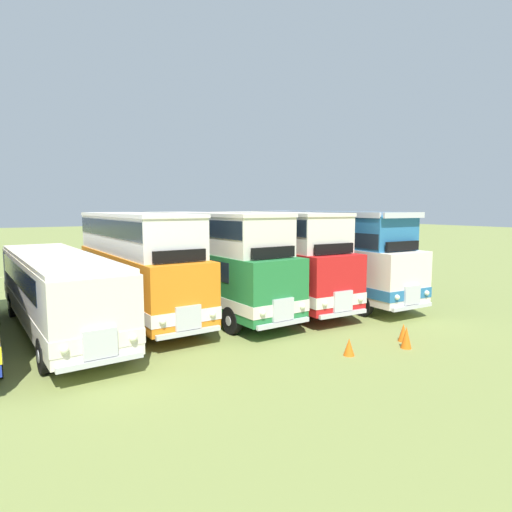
# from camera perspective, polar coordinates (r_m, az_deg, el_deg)

# --- Properties ---
(ground_plane) EXTENTS (200.00, 200.00, 0.00)m
(ground_plane) POSITION_cam_1_polar(r_m,az_deg,el_deg) (19.64, -9.88, -7.70)
(ground_plane) COLOR olive
(bus_second_in_row) EXTENTS (3.08, 11.70, 2.99)m
(bus_second_in_row) POSITION_cam_1_polar(r_m,az_deg,el_deg) (18.08, -24.42, -3.69)
(bus_second_in_row) COLOR silver
(bus_second_in_row) RESTS_ON ground
(bus_third_in_row) EXTENTS (2.82, 9.85, 4.49)m
(bus_third_in_row) POSITION_cam_1_polar(r_m,az_deg,el_deg) (19.13, -15.08, -0.68)
(bus_third_in_row) COLOR orange
(bus_third_in_row) RESTS_ON ground
(bus_fourth_in_row) EXTENTS (3.02, 10.95, 4.49)m
(bus_fourth_in_row) POSITION_cam_1_polar(r_m,az_deg,el_deg) (20.14, -6.11, -0.14)
(bus_fourth_in_row) COLOR #237538
(bus_fourth_in_row) RESTS_ON ground
(bus_fifth_in_row) EXTENTS (2.92, 10.28, 4.49)m
(bus_fifth_in_row) POSITION_cam_1_polar(r_m,az_deg,el_deg) (21.40, 2.21, 0.27)
(bus_fifth_in_row) COLOR red
(bus_fifth_in_row) RESTS_ON ground
(bus_sixth_in_row) EXTENTS (2.83, 11.71, 4.52)m
(bus_sixth_in_row) POSITION_cam_1_polar(r_m,az_deg,el_deg) (23.45, 8.62, 0.47)
(bus_sixth_in_row) COLOR silver
(bus_sixth_in_row) RESTS_ON ground
(cone_near_end) EXTENTS (0.36, 0.36, 0.74)m
(cone_near_end) POSITION_cam_1_polar(r_m,az_deg,el_deg) (15.86, 18.91, -9.97)
(cone_near_end) COLOR orange
(cone_near_end) RESTS_ON ground
(cone_mid_row) EXTENTS (0.36, 0.36, 0.63)m
(cone_mid_row) POSITION_cam_1_polar(r_m,az_deg,el_deg) (16.63, 18.57, -9.39)
(cone_mid_row) COLOR orange
(cone_mid_row) RESTS_ON ground
(cone_far_end) EXTENTS (0.36, 0.36, 0.56)m
(cone_far_end) POSITION_cam_1_polar(r_m,az_deg,el_deg) (14.67, 11.97, -11.46)
(cone_far_end) COLOR orange
(cone_far_end) RESTS_ON ground
(rope_fence_line) EXTENTS (22.26, 0.08, 1.05)m
(rope_fence_line) POSITION_cam_1_polar(r_m,az_deg,el_deg) (28.59, -17.20, -2.11)
(rope_fence_line) COLOR #8C704C
(rope_fence_line) RESTS_ON ground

